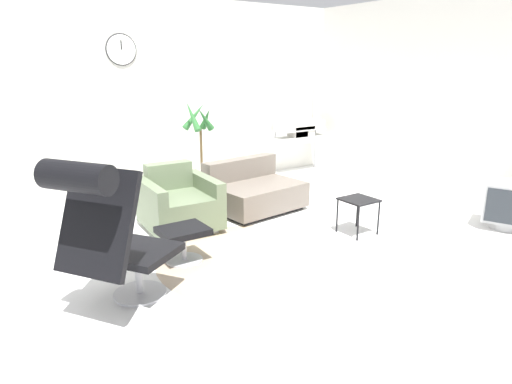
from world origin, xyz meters
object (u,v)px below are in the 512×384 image
ottoman (183,237)px  side_table (359,203)px  crt_television (508,204)px  couch_low (254,192)px  potted_plant (201,160)px  lounge_chair (106,223)px  shelf_unit (303,129)px  armchair_red (179,205)px

ottoman → side_table: bearing=-11.7°
side_table → crt_television: (1.57, -0.86, -0.06)m
ottoman → couch_low: bearing=33.8°
side_table → potted_plant: (-0.68, 2.49, 0.14)m
side_table → crt_television: size_ratio=0.64×
crt_television → potted_plant: potted_plant is taller
lounge_chair → side_table: (2.84, 0.17, -0.39)m
crt_television → potted_plant: 4.04m
lounge_chair → potted_plant: 3.43m
shelf_unit → lounge_chair: bearing=-145.7°
armchair_red → side_table: size_ratio=2.16×
side_table → shelf_unit: 3.15m
shelf_unit → crt_television: bearing=-88.3°
couch_low → potted_plant: (-0.20, 1.09, 0.26)m
side_table → lounge_chair: bearing=-176.6°
ottoman → side_table: (1.97, -0.41, 0.11)m
armchair_red → couch_low: bearing=-171.0°
lounge_chair → potted_plant: bearing=107.5°
couch_low → crt_television: 3.06m
ottoman → lounge_chair: bearing=-146.4°
ottoman → crt_television: bearing=-19.7°
ottoman → potted_plant: (1.28, 2.08, 0.24)m
ottoman → potted_plant: potted_plant is taller
ottoman → crt_television: (3.54, -1.27, 0.04)m
lounge_chair → shelf_unit: (4.30, 2.93, 0.01)m
potted_plant → crt_television: bearing=-56.0°
armchair_red → side_table: 2.06m
lounge_chair → shelf_unit: 5.21m
lounge_chair → ottoman: bearing=90.0°
armchair_red → crt_television: (3.18, -2.14, 0.01)m
couch_low → ottoman: bearing=27.2°
lounge_chair → couch_low: bearing=90.1°
side_table → shelf_unit: (1.46, 2.76, 0.40)m
couch_low → shelf_unit: shelf_unit is taller
side_table → potted_plant: bearing=105.4°
couch_low → potted_plant: potted_plant is taller
shelf_unit → ottoman: bearing=-145.5°
couch_low → potted_plant: size_ratio=0.88×
crt_television → potted_plant: (-2.26, 3.35, 0.20)m
lounge_chair → armchair_red: 1.96m
ottoman → armchair_red: armchair_red is taller
lounge_chair → side_table: 2.87m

